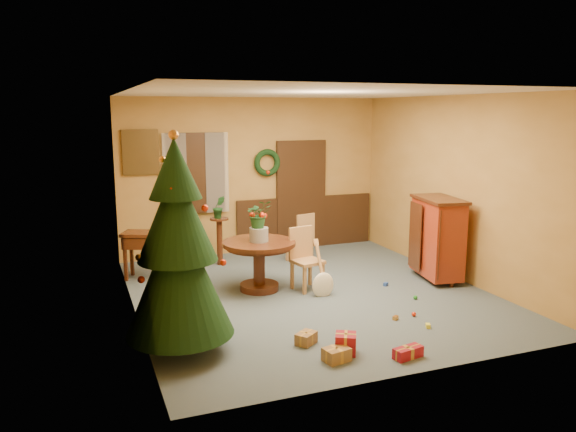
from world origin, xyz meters
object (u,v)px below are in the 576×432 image
writing_desk (150,244)px  sideboard (438,236)px  chair_near (305,256)px  christmas_tree (178,250)px  dining_table (259,256)px

writing_desk → sideboard: 4.57m
chair_near → christmas_tree: christmas_tree is taller
dining_table → christmas_tree: (-1.50, -1.78, 0.64)m
dining_table → christmas_tree: christmas_tree is taller
dining_table → writing_desk: (-1.44, 1.19, 0.05)m
dining_table → chair_near: 0.69m
chair_near → writing_desk: chair_near is taller
sideboard → dining_table: bearing=169.9°
writing_desk → chair_near: bearing=-33.0°
dining_table → writing_desk: bearing=140.3°
christmas_tree → sideboard: christmas_tree is taller
christmas_tree → dining_table: bearing=49.9°
dining_table → christmas_tree: 2.41m
chair_near → sideboard: bearing=-8.7°
chair_near → christmas_tree: (-2.16, -1.61, 0.67)m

